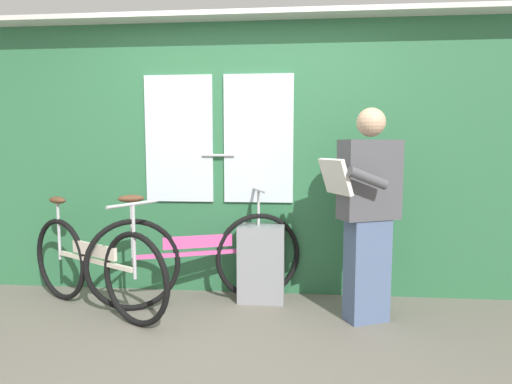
{
  "coord_description": "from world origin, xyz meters",
  "views": [
    {
      "loc": [
        0.47,
        -2.55,
        1.31
      ],
      "look_at": [
        0.17,
        0.72,
        0.96
      ],
      "focal_mm": 30.41,
      "sensor_mm": 36.0,
      "label": 1
    }
  ],
  "objects_px": {
    "bicycle_near_door": "(94,265)",
    "trash_bin_by_wall": "(261,263)",
    "bicycle_leaning_behind": "(197,258)",
    "passenger_reading_newspaper": "(367,211)"
  },
  "relations": [
    {
      "from": "bicycle_near_door",
      "to": "passenger_reading_newspaper",
      "type": "relative_size",
      "value": 0.93
    },
    {
      "from": "bicycle_leaning_behind",
      "to": "trash_bin_by_wall",
      "type": "relative_size",
      "value": 2.61
    },
    {
      "from": "bicycle_leaning_behind",
      "to": "bicycle_near_door",
      "type": "bearing_deg",
      "value": 175.15
    },
    {
      "from": "bicycle_near_door",
      "to": "trash_bin_by_wall",
      "type": "xyz_separation_m",
      "value": [
        1.3,
        0.38,
        -0.05
      ]
    },
    {
      "from": "bicycle_near_door",
      "to": "passenger_reading_newspaper",
      "type": "bearing_deg",
      "value": 29.75
    },
    {
      "from": "bicycle_leaning_behind",
      "to": "passenger_reading_newspaper",
      "type": "height_order",
      "value": "passenger_reading_newspaper"
    },
    {
      "from": "bicycle_near_door",
      "to": "trash_bin_by_wall",
      "type": "bearing_deg",
      "value": 45.75
    },
    {
      "from": "passenger_reading_newspaper",
      "to": "trash_bin_by_wall",
      "type": "height_order",
      "value": "passenger_reading_newspaper"
    },
    {
      "from": "bicycle_leaning_behind",
      "to": "passenger_reading_newspaper",
      "type": "bearing_deg",
      "value": -29.53
    },
    {
      "from": "passenger_reading_newspaper",
      "to": "bicycle_leaning_behind",
      "type": "bearing_deg",
      "value": -32.33
    }
  ]
}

